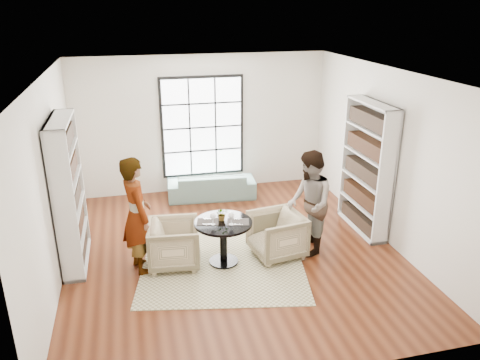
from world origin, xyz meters
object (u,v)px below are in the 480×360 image
object	(u,v)px
sofa	(211,185)
armchair_left	(174,244)
armchair_right	(277,235)
wine_glass_right	(231,216)
pedestal_table	(223,233)
person_left	(137,215)
person_right	(309,203)
flower_centerpiece	(222,214)
wine_glass_left	(213,216)

from	to	relation	value
sofa	armchair_left	bearing A→B (deg)	72.52
armchair_right	wine_glass_right	bearing A→B (deg)	-86.88
pedestal_table	person_left	bearing A→B (deg)	173.99
armchair_left	wine_glass_right	xyz separation A→B (m)	(0.88, -0.27, 0.52)
pedestal_table	person_right	xyz separation A→B (m)	(1.47, 0.04, 0.35)
person_right	flower_centerpiece	xyz separation A→B (m)	(-1.47, 0.03, -0.04)
sofa	person_right	size ratio (longest dim) A/B	1.06
pedestal_table	armchair_left	distance (m)	0.81
armchair_left	pedestal_table	bearing A→B (deg)	-94.05
sofa	wine_glass_right	world-z (taller)	wine_glass_right
armchair_left	person_right	size ratio (longest dim) A/B	0.46
armchair_left	person_right	bearing A→B (deg)	-86.37
armchair_right	person_left	bearing A→B (deg)	-101.40
sofa	person_left	bearing A→B (deg)	63.10
wine_glass_right	person_left	bearing A→B (deg)	169.27
pedestal_table	armchair_right	size ratio (longest dim) A/B	1.12
wine_glass_right	flower_centerpiece	size ratio (longest dim) A/B	1.01
sofa	armchair_right	distance (m)	2.81
pedestal_table	wine_glass_right	distance (m)	0.39
armchair_right	flower_centerpiece	xyz separation A→B (m)	(-0.92, 0.03, 0.47)
armchair_left	flower_centerpiece	xyz separation A→B (m)	(0.77, -0.07, 0.48)
sofa	flower_centerpiece	distance (m)	2.79
armchair_right	person_right	distance (m)	0.75
person_left	wine_glass_left	xyz separation A→B (m)	(1.15, -0.20, -0.05)
sofa	armchair_right	world-z (taller)	armchair_right
flower_centerpiece	person_left	bearing A→B (deg)	176.86
sofa	armchair_left	size ratio (longest dim) A/B	2.30
person_left	wine_glass_left	bearing A→B (deg)	-115.40
sofa	wine_glass_left	world-z (taller)	wine_glass_left
person_left	wine_glass_right	bearing A→B (deg)	-116.07
armchair_right	flower_centerpiece	bearing A→B (deg)	-100.51
armchair_left	flower_centerpiece	size ratio (longest dim) A/B	3.86
sofa	wine_glass_left	xyz separation A→B (m)	(-0.48, -2.85, 0.61)
person_left	person_right	size ratio (longest dim) A/B	1.06
person_left	person_right	world-z (taller)	person_left
armchair_left	person_left	size ratio (longest dim) A/B	0.43
pedestal_table	sofa	distance (m)	2.81
pedestal_table	person_left	distance (m)	1.39
person_right	armchair_right	bearing A→B (deg)	-80.62
pedestal_table	person_right	world-z (taller)	person_right
pedestal_table	armchair_left	bearing A→B (deg)	169.80
armchair_left	armchair_right	world-z (taller)	armchair_right
armchair_right	wine_glass_left	xyz separation A→B (m)	(-1.09, -0.11, 0.51)
person_right	wine_glass_left	bearing A→B (deg)	-76.95
pedestal_table	armchair_right	distance (m)	0.93
armchair_left	person_right	distance (m)	2.30
sofa	person_left	xyz separation A→B (m)	(-1.63, -2.64, 0.67)
wine_glass_left	sofa	bearing A→B (deg)	80.35
armchair_right	flower_centerpiece	size ratio (longest dim) A/B	3.91
wine_glass_right	sofa	bearing A→B (deg)	86.00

